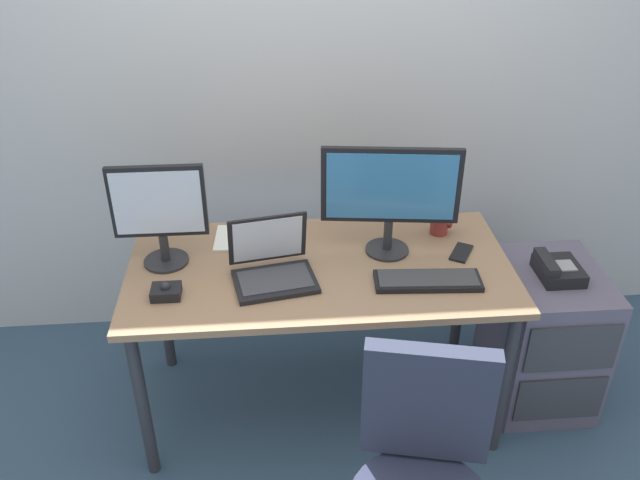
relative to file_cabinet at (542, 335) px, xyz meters
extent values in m
plane|color=#344D63|center=(-1.00, 0.00, -0.33)|extent=(8.00, 8.00, 0.00)
cube|color=silver|center=(-1.00, 0.74, 1.07)|extent=(6.00, 0.10, 2.80)
cube|color=#957151|center=(-1.00, 0.00, 0.41)|extent=(1.54, 0.77, 0.03)
cylinder|color=#2D2D33|center=(-1.71, -0.32, 0.03)|extent=(0.05, 0.05, 0.72)
cylinder|color=#2D2D33|center=(-0.29, -0.32, 0.03)|extent=(0.05, 0.05, 0.72)
cylinder|color=#2D2D33|center=(-1.71, 0.33, 0.03)|extent=(0.05, 0.05, 0.72)
cylinder|color=#2D2D33|center=(-0.29, 0.33, 0.03)|extent=(0.05, 0.05, 0.72)
cube|color=#5C5468|center=(0.00, 0.00, 0.00)|extent=(0.42, 0.52, 0.66)
cube|color=#38383D|center=(0.00, -0.26, 0.14)|extent=(0.38, 0.01, 0.22)
cube|color=#38383D|center=(0.00, -0.26, -0.13)|extent=(0.38, 0.01, 0.22)
cube|color=black|center=(0.00, -0.02, 0.36)|extent=(0.17, 0.20, 0.06)
cube|color=black|center=(-0.06, -0.02, 0.40)|extent=(0.05, 0.18, 0.04)
cube|color=gray|center=(0.02, -0.03, 0.39)|extent=(0.07, 0.08, 0.01)
cube|color=#2D3247|center=(-0.73, -0.78, 0.42)|extent=(0.40, 0.15, 0.42)
cylinder|color=#262628|center=(-0.71, 0.09, 0.43)|extent=(0.18, 0.18, 0.01)
cylinder|color=#262628|center=(-0.71, 0.09, 0.50)|extent=(0.04, 0.04, 0.13)
cube|color=black|center=(-0.71, 0.09, 0.73)|extent=(0.55, 0.09, 0.32)
cube|color=teal|center=(-0.71, 0.08, 0.73)|extent=(0.50, 0.07, 0.28)
cylinder|color=#262628|center=(-1.61, 0.08, 0.43)|extent=(0.18, 0.18, 0.01)
cylinder|color=#262628|center=(-1.61, 0.08, 0.49)|extent=(0.04, 0.04, 0.12)
cube|color=black|center=(-1.61, 0.08, 0.70)|extent=(0.37, 0.03, 0.30)
cube|color=silver|center=(-1.61, 0.07, 0.70)|extent=(0.34, 0.01, 0.26)
cube|color=black|center=(-0.59, -0.16, 0.44)|extent=(0.42, 0.16, 0.02)
cube|color=#353535|center=(-0.59, -0.16, 0.45)|extent=(0.39, 0.14, 0.01)
cube|color=black|center=(-1.18, -0.11, 0.43)|extent=(0.34, 0.27, 0.02)
cube|color=#38383D|center=(-1.18, -0.11, 0.45)|extent=(0.30, 0.21, 0.00)
cube|color=black|center=(-1.20, 0.02, 0.55)|extent=(0.31, 0.10, 0.22)
cube|color=silver|center=(-1.20, 0.01, 0.55)|extent=(0.28, 0.09, 0.19)
cube|color=black|center=(-1.59, -0.16, 0.44)|extent=(0.11, 0.09, 0.04)
sphere|color=#232328|center=(-1.59, -0.16, 0.47)|extent=(0.04, 0.04, 0.04)
cylinder|color=maroon|center=(-0.46, 0.22, 0.48)|extent=(0.08, 0.08, 0.12)
torus|color=#9D332D|center=(-0.42, 0.22, 0.49)|extent=(0.01, 0.07, 0.07)
cube|color=white|center=(-1.35, 0.23, 0.43)|extent=(0.16, 0.22, 0.01)
cube|color=black|center=(-0.41, 0.04, 0.43)|extent=(0.13, 0.16, 0.01)
camera|label=1|loc=(-1.18, -2.21, 1.89)|focal=37.17mm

